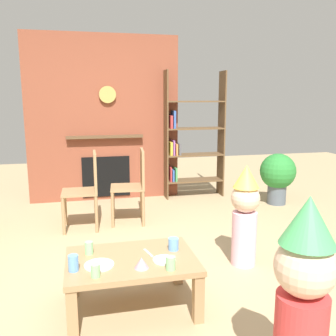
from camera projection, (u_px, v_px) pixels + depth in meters
ground_plane at (162, 272)px, 3.29m from camera, size 12.00×12.00×0.00m
brick_fireplace_feature at (104, 119)px, 5.48m from camera, size 2.20×0.28×2.40m
bookshelf at (190, 140)px, 5.63m from camera, size 0.90×0.28×1.90m
coffee_table at (132, 266)px, 2.68m from camera, size 0.92×0.64×0.39m
paper_cup_near_left at (73, 263)px, 2.46m from camera, size 0.07×0.07×0.11m
paper_cup_near_right at (89, 248)px, 2.73m from camera, size 0.06×0.06×0.10m
paper_cup_center at (95, 271)px, 2.38m from camera, size 0.06×0.06×0.09m
paper_cup_far_left at (171, 263)px, 2.48m from camera, size 0.07×0.07×0.09m
paper_cup_far_right at (174, 244)px, 2.80m from camera, size 0.08×0.08×0.09m
paper_plate_front at (164, 260)px, 2.63m from camera, size 0.16×0.16×0.01m
paper_plate_rear at (99, 265)px, 2.55m from camera, size 0.20×0.20×0.01m
birthday_cake_slice at (142, 263)px, 2.51m from camera, size 0.10×0.10×0.08m
table_fork at (148, 253)px, 2.75m from camera, size 0.05×0.15×0.01m
child_with_cone_hat at (303, 297)px, 1.81m from camera, size 0.30×0.30×1.08m
child_in_pink at (245, 213)px, 3.36m from camera, size 0.26×0.26×0.93m
dining_chair_left at (87, 186)px, 4.31m from camera, size 0.41×0.41×0.90m
dining_chair_middle at (135, 181)px, 4.52m from camera, size 0.44×0.44×0.90m
potted_plant_tall at (278, 174)px, 5.31m from camera, size 0.50×0.50×0.73m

